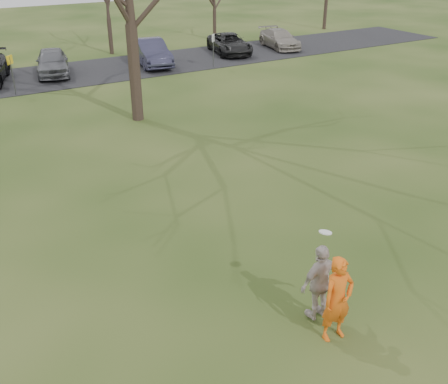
{
  "coord_description": "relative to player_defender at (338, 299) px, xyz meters",
  "views": [
    {
      "loc": [
        -6.3,
        -6.51,
        7.63
      ],
      "look_at": [
        0.0,
        4.0,
        1.5
      ],
      "focal_mm": 41.52,
      "sensor_mm": 36.0,
      "label": 1
    }
  ],
  "objects": [
    {
      "name": "catching_play",
      "position": [
        0.08,
        0.63,
        0.01
      ],
      "size": [
        1.08,
        0.49,
        2.12
      ],
      "color": "#BDB0AA",
      "rests_on": "ground"
    },
    {
      "name": "sign_white",
      "position": [
        9.98,
        22.47,
        0.48
      ],
      "size": [
        0.35,
        0.35,
        2.08
      ],
      "color": "#47474C",
      "rests_on": "ground"
    },
    {
      "name": "car_6",
      "position": [
        13.11,
        25.63,
        -0.26
      ],
      "size": [
        3.33,
        5.23,
        1.34
      ],
      "primitive_type": "imported",
      "rotation": [
        0.0,
        0.0,
        -0.24
      ],
      "color": "black",
      "rests_on": "parking_strip"
    },
    {
      "name": "ground",
      "position": [
        -0.02,
        0.47,
        -0.97
      ],
      "size": [
        120.0,
        120.0,
        0.0
      ],
      "primitive_type": "plane",
      "color": "#1E380F",
      "rests_on": "ground"
    },
    {
      "name": "parking_strip",
      "position": [
        -0.02,
        25.47,
        -0.95
      ],
      "size": [
        62.0,
        6.5,
        0.04
      ],
      "primitive_type": "cube",
      "color": "black",
      "rests_on": "ground"
    },
    {
      "name": "car_7",
      "position": [
        17.29,
        25.41,
        -0.28
      ],
      "size": [
        2.67,
        4.77,
        1.31
      ],
      "primitive_type": "imported",
      "rotation": [
        0.0,
        0.0,
        -0.19
      ],
      "color": "gray",
      "rests_on": "parking_strip"
    },
    {
      "name": "car_5",
      "position": [
        6.89,
        25.11,
        -0.13
      ],
      "size": [
        2.4,
        5.08,
        1.61
      ],
      "primitive_type": "imported",
      "rotation": [
        0.0,
        0.0,
        -0.15
      ],
      "color": "#2F2F46",
      "rests_on": "parking_strip"
    },
    {
      "name": "car_4",
      "position": [
        0.84,
        25.78,
        -0.17
      ],
      "size": [
        2.81,
        4.78,
        1.53
      ],
      "primitive_type": "imported",
      "rotation": [
        0.0,
        0.0,
        -0.24
      ],
      "color": "slate",
      "rests_on": "parking_strip"
    },
    {
      "name": "sign_yellow",
      "position": [
        -2.02,
        22.47,
        0.48
      ],
      "size": [
        0.35,
        0.35,
        2.08
      ],
      "color": "#47474C",
      "rests_on": "ground"
    },
    {
      "name": "player_defender",
      "position": [
        0.0,
        0.0,
        0.0
      ],
      "size": [
        0.74,
        0.52,
        1.94
      ],
      "primitive_type": "imported",
      "rotation": [
        0.0,
        0.0,
        -0.07
      ],
      "color": "orange",
      "rests_on": "ground"
    }
  ]
}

